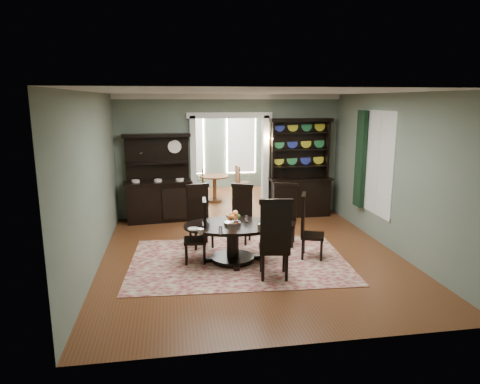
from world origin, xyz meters
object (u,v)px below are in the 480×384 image
(sideboard, at_px, (158,191))
(welsh_dresser, at_px, (300,181))
(parlor_table, at_px, (215,185))
(dining_table, at_px, (233,236))

(sideboard, distance_m, welsh_dresser, 3.50)
(sideboard, bearing_deg, parlor_table, 43.81)
(welsh_dresser, bearing_deg, sideboard, 179.24)
(dining_table, bearing_deg, sideboard, 120.97)
(dining_table, distance_m, welsh_dresser, 3.63)
(sideboard, distance_m, parlor_table, 2.36)
(welsh_dresser, bearing_deg, parlor_table, 137.10)
(sideboard, height_order, welsh_dresser, welsh_dresser)
(dining_table, distance_m, parlor_table, 4.72)
(dining_table, xyz_separation_m, parlor_table, (0.16, 4.71, 0.01))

